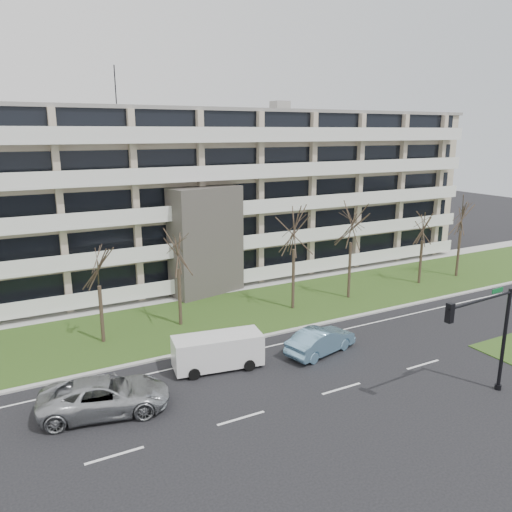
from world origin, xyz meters
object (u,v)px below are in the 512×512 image
blue_sedan (321,341)px  traffic_signal (487,329)px  white_van (219,349)px  silver_pickup (105,396)px

blue_sedan → traffic_signal: size_ratio=0.84×
white_van → traffic_signal: 14.31m
white_van → traffic_signal: bearing=-33.1°
silver_pickup → traffic_signal: bearing=-101.4°
silver_pickup → blue_sedan: size_ratio=1.27×
silver_pickup → blue_sedan: silver_pickup is taller
white_van → silver_pickup: bearing=-157.0°
silver_pickup → traffic_signal: size_ratio=1.06×
blue_sedan → silver_pickup: bearing=78.4°
blue_sedan → white_van: white_van is taller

